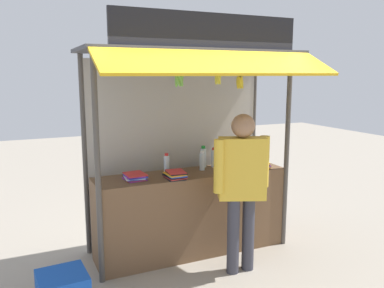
% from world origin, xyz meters
% --- Properties ---
extents(ground_plane, '(20.00, 20.00, 0.00)m').
position_xyz_m(ground_plane, '(0.00, 0.00, 0.00)').
color(ground_plane, '#9E9384').
extents(stall_counter, '(2.33, 0.56, 0.99)m').
position_xyz_m(stall_counter, '(0.00, 0.00, 0.50)').
color(stall_counter, brown).
rests_on(stall_counter, ground).
extents(stall_structure, '(2.53, 1.49, 2.77)m').
position_xyz_m(stall_structure, '(0.00, 0.15, 1.67)').
color(stall_structure, '#4C4742').
rests_on(stall_structure, ground).
extents(water_bottle_far_right, '(0.08, 0.08, 0.27)m').
position_xyz_m(water_bottle_far_right, '(0.25, 0.21, 1.12)').
color(water_bottle_far_right, silver).
rests_on(water_bottle_far_right, stall_counter).
extents(water_bottle_back_left, '(0.07, 0.07, 0.24)m').
position_xyz_m(water_bottle_back_left, '(0.17, 0.08, 1.11)').
color(water_bottle_back_left, silver).
rests_on(water_bottle_back_left, stall_counter).
extents(water_bottle_rear_center, '(0.09, 0.09, 0.31)m').
position_xyz_m(water_bottle_rear_center, '(0.53, 0.16, 1.14)').
color(water_bottle_rear_center, silver).
rests_on(water_bottle_rear_center, stall_counter).
extents(water_bottle_mid_right, '(0.07, 0.07, 0.24)m').
position_xyz_m(water_bottle_mid_right, '(-0.28, 0.13, 1.10)').
color(water_bottle_mid_right, silver).
rests_on(water_bottle_mid_right, stall_counter).
extents(water_bottle_front_right, '(0.07, 0.07, 0.25)m').
position_xyz_m(water_bottle_front_right, '(0.39, 0.18, 1.11)').
color(water_bottle_front_right, silver).
rests_on(water_bottle_front_right, stall_counter).
extents(magazine_stack_far_left, '(0.25, 0.29, 0.07)m').
position_xyz_m(magazine_stack_far_left, '(-0.71, -0.00, 1.03)').
color(magazine_stack_far_left, purple).
rests_on(magazine_stack_far_left, stall_counter).
extents(magazine_stack_center, '(0.23, 0.28, 0.08)m').
position_xyz_m(magazine_stack_center, '(-0.28, -0.16, 1.03)').
color(magazine_stack_center, black).
rests_on(magazine_stack_center, stall_counter).
extents(magazine_stack_right, '(0.20, 0.32, 0.07)m').
position_xyz_m(magazine_stack_right, '(0.89, -0.08, 1.03)').
color(magazine_stack_right, red).
rests_on(magazine_stack_right, stall_counter).
extents(banana_bunch_rightmost, '(0.08, 0.08, 0.25)m').
position_xyz_m(banana_bunch_rightmost, '(0.13, -0.38, 2.12)').
color(banana_bunch_rightmost, '#332D23').
extents(banana_bunch_inner_left, '(0.12, 0.12, 0.27)m').
position_xyz_m(banana_bunch_inner_left, '(-0.32, -0.38, 2.11)').
color(banana_bunch_inner_left, '#332D23').
extents(banana_bunch_inner_right, '(0.10, 0.10, 0.30)m').
position_xyz_m(banana_bunch_inner_right, '(0.41, -0.38, 2.07)').
color(banana_bunch_inner_right, '#332D23').
extents(vendor_person, '(0.66, 0.39, 1.75)m').
position_xyz_m(vendor_person, '(0.28, -0.67, 1.05)').
color(vendor_person, '#383842').
rests_on(vendor_person, ground).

